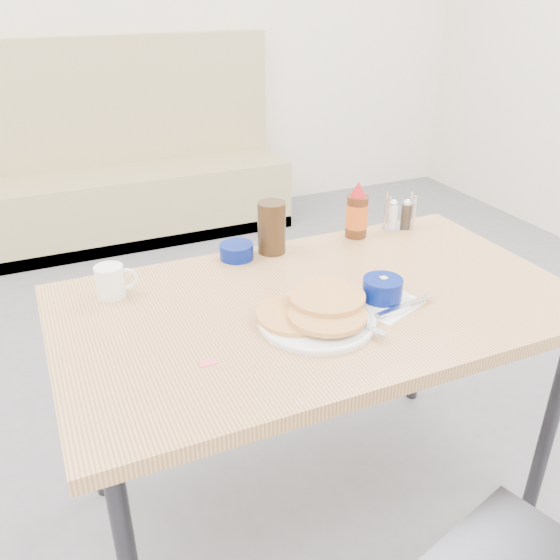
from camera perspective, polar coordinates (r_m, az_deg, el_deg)
name	(u,v)px	position (r m, az deg, el deg)	size (l,w,h in m)	color
wall_back	(111,2)	(4.02, -15.91, 24.32)	(5.00, 0.06, 2.80)	silver
booth_bench	(138,181)	(4.01, -13.55, 9.22)	(1.90, 0.56, 1.22)	tan
dining_table	(318,319)	(1.64, 3.71, -3.78)	(1.40, 0.80, 0.76)	tan
pancake_plate	(317,314)	(1.50, 3.56, -3.30)	(0.30, 0.30, 0.05)	white
coffee_mug	(112,281)	(1.67, -15.91, -0.07)	(0.11, 0.08, 0.09)	white
grits_setting	(382,293)	(1.60, 9.83, -1.21)	(0.24, 0.23, 0.07)	white
creamer_bowl	(234,253)	(1.84, -4.41, 2.65)	(0.09, 0.09, 0.04)	navy
butter_bowl	(237,251)	(1.84, -4.20, 2.77)	(0.10, 0.10, 0.05)	navy
amber_tumbler	(272,228)	(1.86, -0.81, 5.07)	(0.09, 0.09, 0.17)	#322010
condiment_caddy	(399,216)	(2.09, 11.41, 6.02)	(0.12, 0.09, 0.13)	silver
syrup_bottle	(357,213)	(1.99, 7.41, 6.39)	(0.07, 0.07, 0.19)	#47230F
sugar_wrapper	(208,363)	(1.37, -6.96, -7.89)	(0.04, 0.03, 0.00)	#F25064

